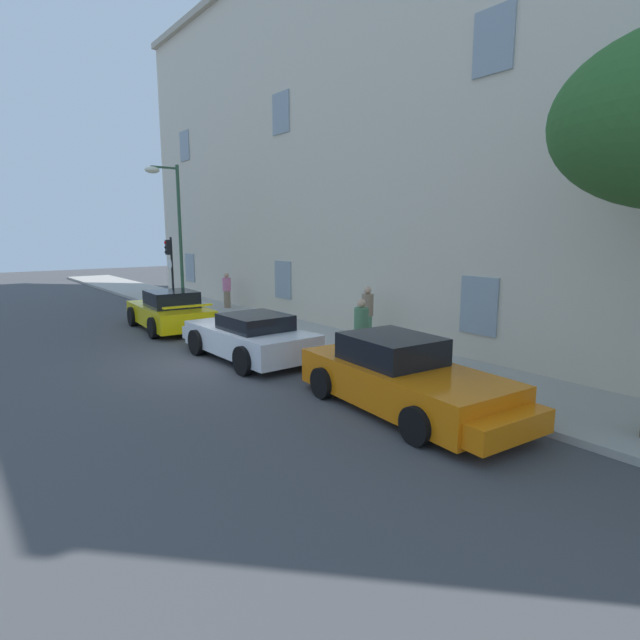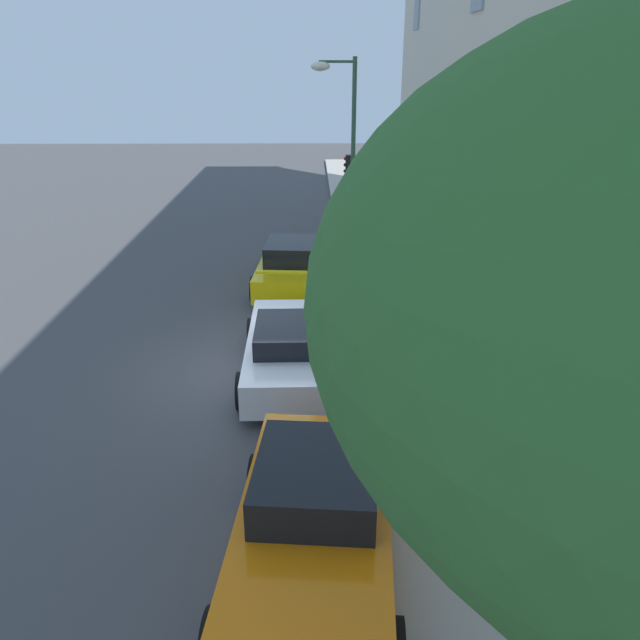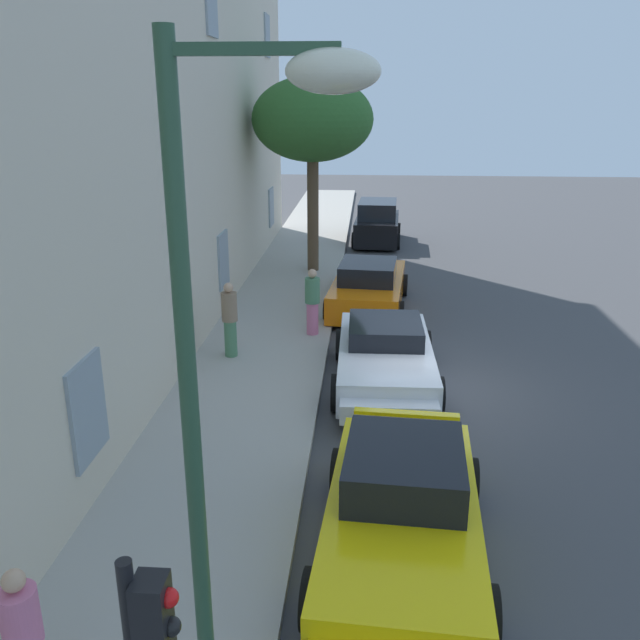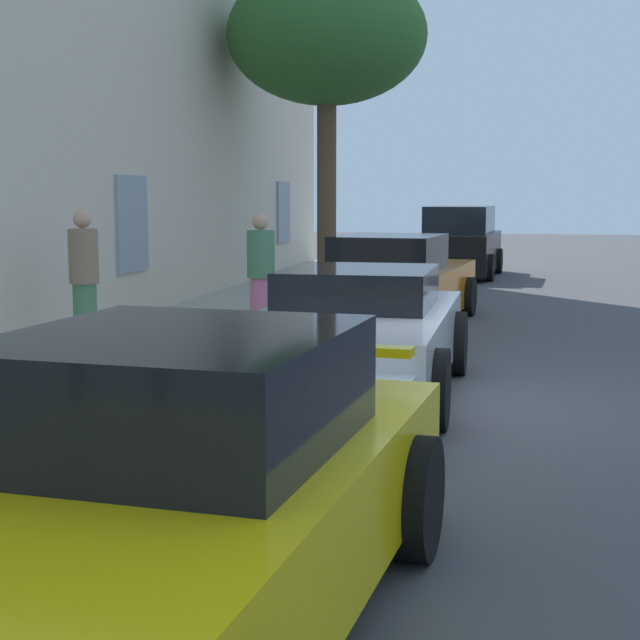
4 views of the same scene
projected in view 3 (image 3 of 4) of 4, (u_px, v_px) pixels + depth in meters
name	position (u px, v px, depth m)	size (l,w,h in m)	color
ground_plane	(428.00, 390.00, 13.90)	(80.00, 80.00, 0.00)	#444447
sidewalk	(251.00, 381.00, 14.14)	(60.00, 3.05, 0.14)	#A8A399
building_facade	(47.00, 33.00, 12.20)	(34.30, 4.55, 13.80)	beige
sportscar_red_lead	(402.00, 521.00, 8.56)	(4.96, 2.41, 1.42)	yellow
sportscar_yellow_flank	(385.00, 360.00, 13.87)	(4.69, 2.21, 1.29)	white
sportscar_white_middle	(369.00, 286.00, 19.26)	(5.11, 2.43, 1.43)	orange
hatchback_parked	(377.00, 224.00, 27.56)	(3.99, 2.06, 1.75)	black
tree_near_kerb	(313.00, 121.00, 21.38)	(3.92, 3.92, 6.33)	brown
street_lamp	(240.00, 321.00, 4.68)	(0.44, 1.42, 6.11)	#2D5138
pedestrian_admiring	(24.00, 638.00, 6.32)	(0.41, 0.41, 1.57)	#8C7259
pedestrian_strolling	(230.00, 319.00, 15.07)	(0.50, 0.50, 1.74)	#4C7F59
pedestrian_bystander	(312.00, 301.00, 16.51)	(0.47, 0.47, 1.68)	pink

